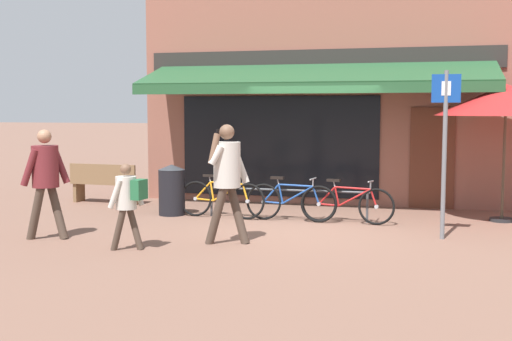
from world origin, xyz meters
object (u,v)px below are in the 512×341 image
(parking_sign, at_px, (445,137))
(bicycle_orange, at_px, (221,198))
(cafe_parasol, at_px, (506,100))
(pedestrian_adult, at_px, (227,171))
(pedestrian_child, at_px, (128,197))
(park_bench, at_px, (106,182))
(bicycle_blue, at_px, (291,201))
(litter_bin, at_px, (172,190))
(pedestrian_second_adult, at_px, (45,173))
(bicycle_red, at_px, (347,204))

(parking_sign, bearing_deg, bicycle_orange, 165.00)
(parking_sign, relative_size, cafe_parasol, 1.05)
(pedestrian_adult, xyz_separation_m, parking_sign, (3.21, 1.19, 0.49))
(pedestrian_child, relative_size, parking_sign, 0.48)
(pedestrian_child, bearing_deg, park_bench, -51.82)
(pedestrian_adult, distance_m, cafe_parasol, 5.46)
(bicycle_blue, height_order, pedestrian_adult, pedestrian_adult)
(litter_bin, distance_m, parking_sign, 5.29)
(bicycle_orange, relative_size, litter_bin, 1.78)
(bicycle_orange, xyz_separation_m, pedestrian_second_adult, (-2.06, -2.64, 0.69))
(bicycle_orange, xyz_separation_m, bicycle_red, (2.39, -0.02, -0.01))
(pedestrian_second_adult, relative_size, litter_bin, 1.78)
(pedestrian_child, bearing_deg, pedestrian_adult, -141.36)
(bicycle_blue, height_order, pedestrian_child, pedestrian_child)
(bicycle_blue, distance_m, cafe_parasol, 4.31)
(bicycle_orange, height_order, cafe_parasol, cafe_parasol)
(pedestrian_second_adult, bearing_deg, park_bench, -65.91)
(litter_bin, xyz_separation_m, parking_sign, (5.04, -1.13, 1.12))
(pedestrian_child, bearing_deg, bicycle_blue, -114.36)
(bicycle_blue, bearing_deg, parking_sign, -18.47)
(park_bench, bearing_deg, bicycle_blue, -11.85)
(bicycle_red, height_order, cafe_parasol, cafe_parasol)
(pedestrian_child, height_order, pedestrian_second_adult, pedestrian_second_adult)
(bicycle_red, xyz_separation_m, pedestrian_second_adult, (-4.46, -2.62, 0.70))
(pedestrian_adult, xyz_separation_m, park_bench, (-3.84, 3.43, -0.66))
(bicycle_red, relative_size, pedestrian_adult, 0.92)
(bicycle_red, bearing_deg, pedestrian_adult, -119.83)
(park_bench, bearing_deg, pedestrian_child, -54.96)
(cafe_parasol, distance_m, park_bench, 8.35)
(bicycle_orange, bearing_deg, pedestrian_child, -92.51)
(bicycle_blue, bearing_deg, pedestrian_child, -118.69)
(pedestrian_second_adult, xyz_separation_m, litter_bin, (1.04, 2.69, -0.56))
(bicycle_blue, relative_size, litter_bin, 1.74)
(bicycle_orange, relative_size, park_bench, 1.08)
(bicycle_blue, distance_m, pedestrian_child, 3.53)
(pedestrian_second_adult, bearing_deg, bicycle_blue, -133.02)
(bicycle_orange, bearing_deg, park_bench, 164.91)
(bicycle_red, relative_size, pedestrian_child, 1.33)
(bicycle_blue, xyz_separation_m, pedestrian_second_adult, (-3.42, -2.58, 0.69))
(bicycle_red, distance_m, park_bench, 5.54)
(bicycle_orange, distance_m, bicycle_red, 2.39)
(litter_bin, bearing_deg, bicycle_orange, -2.92)
(pedestrian_second_adult, bearing_deg, parking_sign, -155.65)
(pedestrian_child, relative_size, park_bench, 0.79)
(parking_sign, bearing_deg, pedestrian_adult, -159.64)
(bicycle_red, relative_size, park_bench, 1.05)
(pedestrian_adult, distance_m, litter_bin, 3.02)
(bicycle_blue, relative_size, pedestrian_second_adult, 0.98)
(bicycle_red, height_order, parking_sign, parking_sign)
(bicycle_red, distance_m, cafe_parasol, 3.44)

